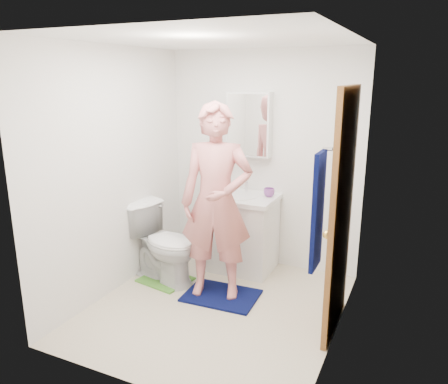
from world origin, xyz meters
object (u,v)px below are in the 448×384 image
(man, at_px, (217,202))
(medicine_cabinet, at_px, (249,124))
(soap_dispenser, at_px, (225,185))
(toothbrush_cup, at_px, (269,192))
(vanity_cabinet, at_px, (240,234))
(toilet, at_px, (163,243))
(towel, at_px, (318,211))

(man, bearing_deg, medicine_cabinet, 77.67)
(soap_dispenser, bearing_deg, toothbrush_cup, 11.68)
(vanity_cabinet, xyz_separation_m, soap_dispenser, (-0.18, -0.01, 0.55))
(man, bearing_deg, toothbrush_cup, 56.67)
(toilet, bearing_deg, man, -81.60)
(vanity_cabinet, bearing_deg, medicine_cabinet, 90.00)
(towel, relative_size, soap_dispenser, 3.91)
(vanity_cabinet, distance_m, soap_dispenser, 0.58)
(towel, height_order, soap_dispenser, towel)
(towel, relative_size, man, 0.43)
(toilet, distance_m, soap_dispenser, 0.92)
(towel, distance_m, toilet, 2.16)
(toothbrush_cup, bearing_deg, vanity_cabinet, -163.49)
(vanity_cabinet, relative_size, towel, 1.00)
(vanity_cabinet, bearing_deg, toilet, -135.09)
(vanity_cabinet, height_order, soap_dispenser, soap_dispenser)
(man, bearing_deg, towel, -50.37)
(toilet, xyz_separation_m, man, (0.66, -0.07, 0.55))
(toilet, bearing_deg, toothbrush_cup, -37.71)
(soap_dispenser, height_order, toothbrush_cup, soap_dispenser)
(soap_dispenser, distance_m, toothbrush_cup, 0.50)
(vanity_cabinet, bearing_deg, toothbrush_cup, 16.51)
(man, bearing_deg, vanity_cabinet, 78.62)
(medicine_cabinet, xyz_separation_m, toothbrush_cup, (0.30, -0.14, -0.70))
(medicine_cabinet, distance_m, towel, 2.11)
(medicine_cabinet, bearing_deg, soap_dispenser, -127.85)
(vanity_cabinet, distance_m, man, 0.89)
(medicine_cabinet, relative_size, toothbrush_cup, 5.86)
(medicine_cabinet, relative_size, soap_dispenser, 3.42)
(towel, bearing_deg, vanity_cabinet, 128.47)
(medicine_cabinet, relative_size, towel, 0.87)
(towel, relative_size, toothbrush_cup, 6.69)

